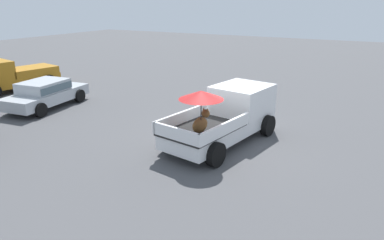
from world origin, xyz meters
TOP-DOWN VIEW (x-y plane):
  - ground_plane at (0.00, 0.00)m, footprint 80.00×80.00m
  - pickup_truck_main at (0.38, -0.08)m, footprint 5.30×2.96m
  - pickup_truck_far at (1.55, 13.90)m, footprint 5.07×2.93m
  - parked_sedan_near at (0.12, 9.36)m, footprint 4.48×2.36m

SIDE VIEW (x-z plane):
  - ground_plane at x=0.00m, z-range 0.00..0.00m
  - parked_sedan_near at x=0.12m, z-range 0.08..1.41m
  - pickup_truck_far at x=1.55m, z-range -0.03..1.77m
  - pickup_truck_main at x=0.38m, z-range -0.17..2.14m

